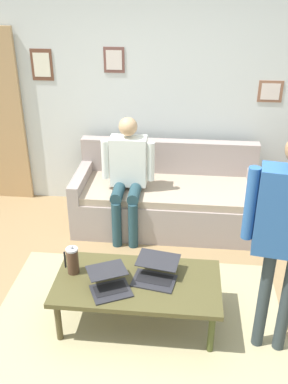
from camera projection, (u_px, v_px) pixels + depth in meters
ground_plane at (131, 327)px, 3.51m from camera, size 7.68×7.68×0.00m
area_rug at (136, 328)px, 3.49m from camera, size 2.39×1.88×0.01m
back_wall at (155, 93)px, 4.83m from camera, size 7.04×0.11×2.70m
couch at (167, 199)px, 4.81m from camera, size 2.00×0.85×0.88m
coffee_table at (137, 285)px, 3.42m from camera, size 1.31×0.67×0.40m
laptop_left at (155, 273)px, 3.41m from camera, size 0.39×0.40×0.13m
laptop_center at (110, 284)px, 3.30m from camera, size 0.41×0.43×0.13m
french_press at (73, 260)px, 3.44m from camera, size 0.12×0.10×0.26m
person_seated at (128, 171)px, 4.45m from camera, size 0.55×0.51×1.28m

